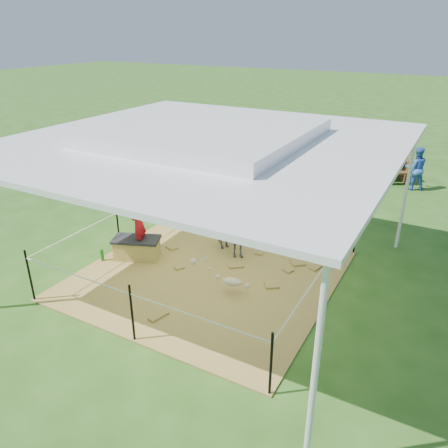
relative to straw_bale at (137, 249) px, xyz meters
The scene contains 13 objects.
ground 1.66m from the straw_bale, ahead, with size 90.00×90.00×0.00m, color #2D5919.
hay_patch 1.66m from the straw_bale, ahead, with size 4.60×4.60×0.03m, color brown.
canopy_tent 2.96m from the straw_bale, ahead, with size 6.30×6.30×2.90m.
rope_fence 1.70m from the straw_bale, ahead, with size 4.54×4.54×1.00m.
straw_bale is the anchor object (origin of this frame).
dark_cloth 0.22m from the straw_bale, 90.00° to the left, with size 0.94×0.49×0.05m, color black.
woman 0.74m from the straw_bale, ahead, with size 0.39×0.25×1.06m, color #B6111B.
green_bottle 0.71m from the straw_bale, 140.71° to the right, with size 0.07×0.07×0.25m, color #176616.
pony 1.91m from the straw_bale, 34.35° to the left, with size 0.47×1.04×0.88m, color #515257.
pink_hat 2.04m from the straw_bale, 34.35° to the left, with size 0.27×0.27×0.13m, color #FF93C1.
foal 2.37m from the straw_bale, ahead, with size 0.94×0.52×0.52m, color #C8BB92, non-canonical shape.
picnic_table_near 8.57m from the straw_bale, 66.37° to the left, with size 1.62×1.17×0.67m, color #50341B.
distant_person 8.62m from the straw_bale, 59.07° to the left, with size 0.62×0.49×1.28m, color blue.
Camera 1 is at (3.81, -6.31, 4.39)m, focal length 35.00 mm.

